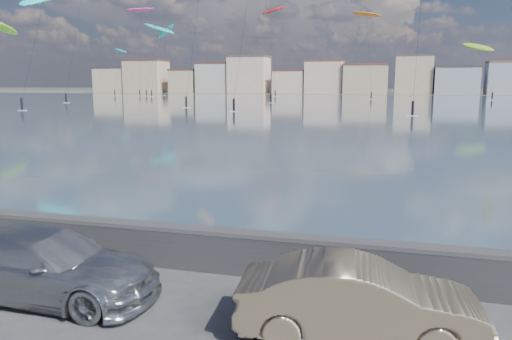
{
  "coord_description": "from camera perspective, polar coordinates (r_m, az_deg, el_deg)",
  "views": [
    {
      "loc": [
        4.19,
        -7.69,
        4.34
      ],
      "look_at": [
        1.0,
        4.0,
        2.2
      ],
      "focal_mm": 35.0,
      "sensor_mm": 36.0,
      "label": 1
    }
  ],
  "objects": [
    {
      "name": "kitesurfer_5",
      "position": [
        179.31,
        -10.25,
        15.23
      ],
      "size": [
        8.7,
        11.58,
        23.92
      ],
      "color": "#19BFBF",
      "rests_on": "ground"
    },
    {
      "name": "kitesurfer_17",
      "position": [
        179.72,
        -15.24,
        12.93
      ],
      "size": [
        8.23,
        14.01,
        16.16
      ],
      "color": "#19BFBF",
      "rests_on": "ground"
    },
    {
      "name": "ground",
      "position": [
        9.77,
        -12.45,
        -16.6
      ],
      "size": [
        700.0,
        700.0,
        0.0
      ],
      "primitive_type": "plane",
      "color": "#333335",
      "rests_on": "ground"
    },
    {
      "name": "kitesurfer_12",
      "position": [
        176.28,
        -13.02,
        17.34
      ],
      "size": [
        10.34,
        10.96,
        28.88
      ],
      "color": "#E5338C",
      "rests_on": "ground"
    },
    {
      "name": "far_shore_strip",
      "position": [
        207.77,
        14.27,
        8.5
      ],
      "size": [
        500.0,
        60.0,
        0.0
      ],
      "primitive_type": "cube",
      "color": "#4C473D",
      "rests_on": "ground"
    },
    {
      "name": "kitesurfer_19",
      "position": [
        173.87,
        -11.03,
        15.53
      ],
      "size": [
        10.5,
        14.85,
        24.28
      ],
      "color": "#19BFBF",
      "rests_on": "ground"
    },
    {
      "name": "kitesurfer_3",
      "position": [
        165.57,
        2.02,
        17.61
      ],
      "size": [
        8.05,
        13.58,
        28.66
      ],
      "color": "red",
      "rests_on": "ground"
    },
    {
      "name": "seawall",
      "position": [
        11.81,
        -6.43,
        -8.6
      ],
      "size": [
        400.0,
        0.36,
        1.08
      ],
      "color": "#28282B",
      "rests_on": "ground"
    },
    {
      "name": "kitesurfer_18",
      "position": [
        143.24,
        12.53,
        16.84
      ],
      "size": [
        8.78,
        12.11,
        23.72
      ],
      "color": "orange",
      "rests_on": "ground"
    },
    {
      "name": "kitesurfer_7",
      "position": [
        136.09,
        -27.06,
        14.26
      ],
      "size": [
        5.77,
        13.2,
        19.17
      ],
      "color": "#8CD826",
      "rests_on": "ground"
    },
    {
      "name": "bay_water",
      "position": [
        99.37,
        12.94,
        7.25
      ],
      "size": [
        500.0,
        177.0,
        0.0
      ],
      "primitive_type": "cube",
      "color": "#385663",
      "rests_on": "ground"
    },
    {
      "name": "car_champagne",
      "position": [
        8.92,
        11.74,
        -14.41
      ],
      "size": [
        4.26,
        1.85,
        1.36
      ],
      "primitive_type": "imported",
      "rotation": [
        0.0,
        0.0,
        1.67
      ],
      "color": "tan",
      "rests_on": "ground"
    },
    {
      "name": "kitesurfer_6",
      "position": [
        142.5,
        24.04,
        12.64
      ],
      "size": [
        8.47,
        10.36,
        15.13
      ],
      "color": "#8CD826",
      "rests_on": "ground"
    },
    {
      "name": "far_buildings",
      "position": [
        193.72,
        14.65,
        10.18
      ],
      "size": [
        240.79,
        13.26,
        14.6
      ],
      "color": "beige",
      "rests_on": "ground"
    },
    {
      "name": "car_silver",
      "position": [
        11.14,
        -22.92,
        -9.91
      ],
      "size": [
        4.79,
        1.98,
        1.39
      ],
      "primitive_type": "imported",
      "rotation": [
        0.0,
        0.0,
        1.56
      ],
      "color": "#AAADB2",
      "rests_on": "ground"
    }
  ]
}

